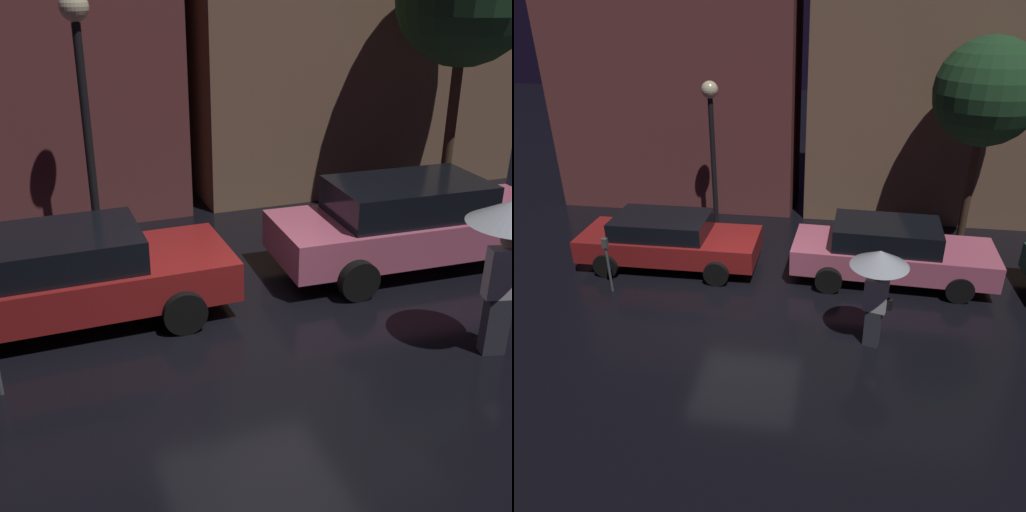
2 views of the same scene
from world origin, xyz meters
The scene contains 5 objects.
ground_plane centered at (0.00, 0.00, 0.00)m, with size 60.00×60.00×0.00m, color black.
parked_car_red centered at (-2.20, 1.49, 0.70)m, with size 4.44×1.88×1.32m.
parked_car_pink centered at (3.24, 1.54, 0.75)m, with size 4.73×1.89×1.45m.
pedestrian_with_umbrella centered at (2.77, -1.15, 1.64)m, with size 1.08×1.08×2.05m.
street_lamp_near centered at (-1.53, 3.68, 3.02)m, with size 0.44×0.44×4.21m.
Camera 1 is at (-2.44, -6.72, 4.44)m, focal length 45.00 mm.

